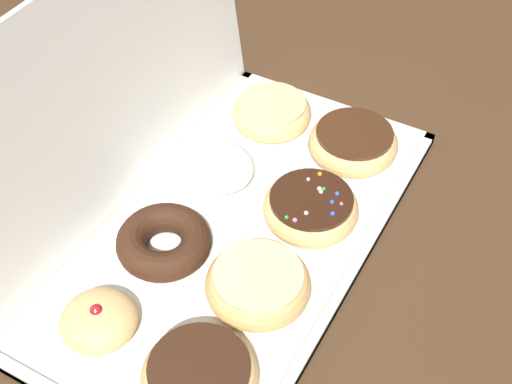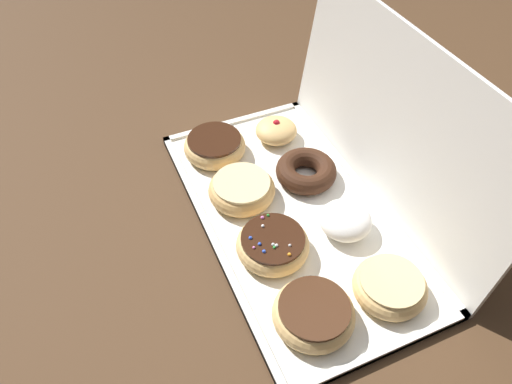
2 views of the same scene
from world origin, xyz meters
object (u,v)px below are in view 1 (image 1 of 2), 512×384
donut_box (239,235)px  chocolate_frosted_donut_0 (200,376)px  jelly_filled_donut_4 (99,320)px  powdered_filled_donut_6 (221,168)px  chocolate_cake_ring_donut_5 (164,242)px  chocolate_frosted_donut_3 (354,142)px  glazed_ring_donut_1 (258,284)px  glazed_ring_donut_7 (272,112)px  sprinkle_donut_2 (311,208)px

donut_box → chocolate_frosted_donut_0: size_ratio=4.71×
jelly_filled_donut_4 → powdered_filled_donut_6: powdered_filled_donut_6 is taller
jelly_filled_donut_4 → powdered_filled_donut_6: bearing=1.0°
jelly_filled_donut_4 → chocolate_cake_ring_donut_5: (0.12, 0.00, -0.00)m
donut_box → chocolate_frosted_donut_3: chocolate_frosted_donut_3 is taller
glazed_ring_donut_1 → glazed_ring_donut_7: size_ratio=1.06×
chocolate_cake_ring_donut_5 → donut_box: bearing=-42.0°
glazed_ring_donut_7 → jelly_filled_donut_4: bearing=-179.7°
donut_box → powdered_filled_donut_6: size_ratio=6.44×
powdered_filled_donut_6 → jelly_filled_donut_4: bearing=-179.0°
chocolate_cake_ring_donut_5 → powdered_filled_donut_6: bearing=1.0°
chocolate_frosted_donut_0 → sprinkle_donut_2: 0.26m
donut_box → chocolate_frosted_donut_0: chocolate_frosted_donut_0 is taller
chocolate_cake_ring_donut_5 → glazed_ring_donut_7: size_ratio=1.00×
donut_box → chocolate_frosted_donut_3: 0.20m
glazed_ring_donut_1 → sprinkle_donut_2: sprinkle_donut_2 is taller
donut_box → chocolate_cake_ring_donut_5: chocolate_cake_ring_donut_5 is taller
chocolate_frosted_donut_3 → jelly_filled_donut_4: jelly_filled_donut_4 is taller
glazed_ring_donut_1 → jelly_filled_donut_4: 0.17m
donut_box → jelly_filled_donut_4: size_ratio=6.79×
sprinkle_donut_2 → chocolate_cake_ring_donut_5: (-0.13, 0.13, -0.00)m
glazed_ring_donut_1 → jelly_filled_donut_4: jelly_filled_donut_4 is taller
chocolate_frosted_donut_0 → sprinkle_donut_2: sprinkle_donut_2 is taller
chocolate_cake_ring_donut_5 → glazed_ring_donut_7: bearing=-0.0°
glazed_ring_donut_7 → sprinkle_donut_2: bearing=-137.4°
jelly_filled_donut_4 → glazed_ring_donut_7: 0.39m
chocolate_frosted_donut_3 → powdered_filled_donut_6: size_ratio=1.36×
chocolate_cake_ring_donut_5 → chocolate_frosted_donut_0: bearing=-134.8°
chocolate_frosted_donut_3 → chocolate_cake_ring_donut_5: chocolate_frosted_donut_3 is taller
sprinkle_donut_2 → glazed_ring_donut_7: sprinkle_donut_2 is taller
glazed_ring_donut_1 → chocolate_frosted_donut_3: 0.26m
chocolate_frosted_donut_3 → donut_box: bearing=161.9°
donut_box → glazed_ring_donut_7: (0.20, 0.06, 0.02)m
donut_box → powdered_filled_donut_6: powdered_filled_donut_6 is taller
donut_box → chocolate_frosted_donut_0: bearing=-160.9°
jelly_filled_donut_4 → chocolate_cake_ring_donut_5: size_ratio=0.74×
donut_box → powdered_filled_donut_6: 0.10m
chocolate_frosted_donut_0 → sprinkle_donut_2: bearing=0.7°
chocolate_cake_ring_donut_5 → powdered_filled_donut_6: (0.13, 0.00, 0.01)m
donut_box → chocolate_cake_ring_donut_5: (-0.07, 0.06, 0.02)m
glazed_ring_donut_1 → glazed_ring_donut_7: 0.30m
chocolate_frosted_donut_0 → chocolate_cake_ring_donut_5: 0.18m
jelly_filled_donut_4 → chocolate_frosted_donut_3: bearing=-17.7°
chocolate_frosted_donut_0 → jelly_filled_donut_4: size_ratio=1.44×
chocolate_frosted_donut_0 → jelly_filled_donut_4: bearing=88.0°
glazed_ring_donut_7 → powdered_filled_donut_6: bearing=178.9°
chocolate_frosted_donut_0 → glazed_ring_donut_1: same height
donut_box → glazed_ring_donut_1: (-0.07, -0.06, 0.02)m
chocolate_frosted_donut_3 → glazed_ring_donut_7: (0.00, 0.12, -0.00)m
chocolate_frosted_donut_0 → glazed_ring_donut_7: (0.39, 0.13, -0.00)m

